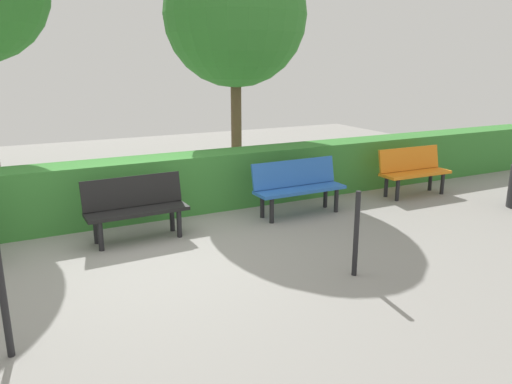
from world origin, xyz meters
The scene contains 8 objects.
ground_plane centered at (0.00, 0.00, 0.00)m, with size 20.00×20.00×0.00m, color gray.
bench_orange centered at (-4.94, -0.68, 0.48)m, with size 1.37×0.49×0.86m.
bench_blue centered at (-2.45, -0.63, 0.48)m, with size 1.52×0.49×0.86m.
bench_black centered at (0.14, -0.64, 0.48)m, with size 1.38×0.50×0.86m.
hedge_row centered at (-1.15, -1.59, 0.47)m, with size 16.00×0.65×0.93m, color #387F33.
tree_near centered at (-2.54, -3.17, 3.23)m, with size 2.74×2.74×4.61m.
railing_post_mid centered at (-1.79, 1.69, 0.50)m, with size 0.06×0.06×1.00m, color black.
railing_post_far centered at (1.77, 1.69, 0.50)m, with size 0.06×0.06×1.00m, color black.
Camera 1 is at (1.57, 5.83, 2.38)m, focal length 34.44 mm.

